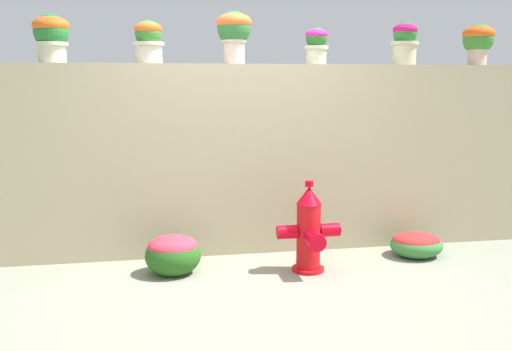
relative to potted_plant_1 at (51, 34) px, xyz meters
name	(u,v)px	position (x,y,z in m)	size (l,w,h in m)	color
ground_plane	(256,286)	(1.64, -1.04, -2.04)	(24.00, 24.00, 0.00)	gray
stone_wall	(236,159)	(1.64, 0.00, -1.15)	(5.77, 0.35, 1.79)	tan
potted_plant_1	(51,34)	(0.00, 0.00, 0.00)	(0.32, 0.32, 0.42)	beige
potted_plant_2	(148,39)	(0.84, 0.02, -0.03)	(0.29, 0.29, 0.39)	beige
potted_plant_3	(234,30)	(1.62, 0.03, 0.06)	(0.33, 0.33, 0.48)	beige
potted_plant_4	(316,44)	(2.43, 0.04, -0.05)	(0.23, 0.23, 0.35)	beige
potted_plant_5	(405,41)	(3.33, 0.03, -0.01)	(0.27, 0.27, 0.42)	beige
potted_plant_6	(478,40)	(4.12, 0.02, 0.01)	(0.32, 0.32, 0.41)	beige
fire_hydrant	(309,232)	(2.15, -0.77, -1.69)	(0.55, 0.43, 0.80)	red
flower_bush_left	(173,253)	(0.99, -0.62, -1.86)	(0.48, 0.43, 0.36)	#265C1B
flower_bush_right	(416,243)	(3.27, -0.53, -1.92)	(0.50, 0.45, 0.24)	#397A3A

